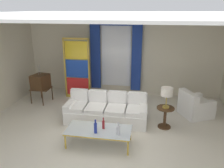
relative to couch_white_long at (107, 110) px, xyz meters
The scene contains 15 objects.
ground_plane 0.74m from the couch_white_long, 76.39° to the right, with size 16.00×16.00×0.00m, color silver.
wall_rear 2.69m from the couch_white_long, 86.21° to the left, with size 8.00×0.12×3.00m, color beige.
ceiling_slab 2.72m from the couch_white_long, 41.92° to the left, with size 8.00×7.60×0.04m, color white.
curtained_window 2.66m from the couch_white_long, 92.34° to the left, with size 2.00×0.17×2.70m.
couch_white_long is the anchor object (origin of this frame).
coffee_table 1.30m from the couch_white_long, 87.46° to the right, with size 1.55×0.71×0.41m.
bottle_blue_decanter 1.48m from the couch_white_long, 89.18° to the right, with size 0.07×0.07×0.35m.
bottle_crystal_tall 1.26m from the couch_white_long, 82.87° to the right, with size 0.06×0.06×0.29m.
bottle_amber_squat 1.56m from the couch_white_long, 69.23° to the right, with size 0.08×0.08×0.31m.
vintage_tv 2.75m from the couch_white_long, 159.16° to the left, with size 0.62×0.67×1.35m.
armchair_white 2.70m from the couch_white_long, 15.86° to the left, with size 1.09×1.08×0.80m.
stained_glass_divider 2.23m from the couch_white_long, 131.56° to the left, with size 0.95×0.05×2.20m.
peacock_figurine 1.53m from the couch_white_long, 131.08° to the left, with size 0.44×0.60×0.50m.
round_side_table 1.67m from the couch_white_long, ahead, with size 0.48×0.48×0.59m.
table_lamp_brass 1.82m from the couch_white_long, ahead, with size 0.32×0.32×0.57m.
Camera 1 is at (1.02, -5.28, 3.15)m, focal length 36.21 mm.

